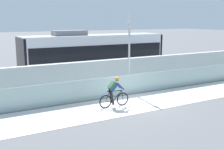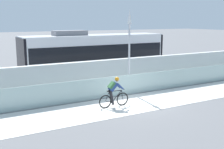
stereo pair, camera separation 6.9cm
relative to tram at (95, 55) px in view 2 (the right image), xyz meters
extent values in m
plane|color=slate|center=(-0.79, -6.85, -1.89)|extent=(200.00, 200.00, 0.00)
cube|color=silver|center=(-0.79, -6.85, -1.89)|extent=(32.00, 3.20, 0.01)
cube|color=#ADC6C1|center=(-0.79, -5.00, -1.28)|extent=(32.00, 0.05, 1.22)
cube|color=silver|center=(-0.79, -3.20, -0.91)|extent=(32.00, 0.36, 1.98)
cube|color=#595654|center=(-0.79, -0.72, -1.89)|extent=(32.00, 0.08, 0.01)
cube|color=#595654|center=(-0.79, 0.72, -1.89)|extent=(32.00, 0.08, 0.01)
cube|color=silver|center=(0.02, 0.00, 0.01)|extent=(11.00, 2.50, 3.10)
cube|color=black|center=(0.02, 0.00, 0.36)|extent=(10.56, 2.54, 1.04)
cube|color=#14724C|center=(0.02, 0.00, -1.36)|extent=(10.78, 2.53, 0.28)
cube|color=slate|center=(-1.96, 0.00, 1.74)|extent=(2.40, 1.10, 0.36)
cube|color=#232326|center=(-3.50, 0.00, -1.53)|extent=(1.40, 1.88, 0.20)
cylinder|color=black|center=(-3.50, -0.72, -1.59)|extent=(0.60, 0.10, 0.60)
cylinder|color=black|center=(-3.50, 0.72, -1.59)|extent=(0.60, 0.10, 0.60)
cube|color=#232326|center=(3.54, 0.00, -1.53)|extent=(1.40, 1.88, 0.20)
cylinder|color=black|center=(3.54, -0.72, -1.59)|extent=(0.60, 0.10, 0.60)
cylinder|color=black|center=(3.54, 0.72, -1.59)|extent=(0.60, 0.10, 0.60)
cube|color=black|center=(-5.43, 0.00, 0.01)|extent=(0.16, 2.54, 2.94)
cube|color=black|center=(5.47, 0.00, 0.01)|extent=(0.16, 2.54, 2.94)
torus|color=black|center=(-1.68, -6.85, -1.53)|extent=(0.72, 0.06, 0.72)
cylinder|color=#99999E|center=(-1.68, -6.85, -1.53)|extent=(0.07, 0.10, 0.07)
torus|color=black|center=(-2.73, -6.85, -1.53)|extent=(0.72, 0.06, 0.72)
cylinder|color=#99999E|center=(-2.73, -6.85, -1.53)|extent=(0.07, 0.10, 0.07)
cylinder|color=black|center=(-2.01, -6.85, -1.32)|extent=(0.60, 0.04, 0.58)
cylinder|color=black|center=(-2.39, -6.85, -1.30)|extent=(0.22, 0.04, 0.59)
cylinder|color=black|center=(-2.10, -6.85, -1.03)|extent=(0.76, 0.04, 0.07)
cylinder|color=black|center=(-2.51, -6.85, -1.56)|extent=(0.43, 0.03, 0.09)
cylinder|color=black|center=(-2.60, -6.85, -1.27)|extent=(0.27, 0.02, 0.53)
cylinder|color=black|center=(-1.70, -6.85, -1.29)|extent=(0.08, 0.03, 0.49)
cube|color=black|center=(-2.48, -6.85, -0.99)|extent=(0.24, 0.10, 0.05)
cylinder|color=black|center=(-1.73, -6.85, -0.94)|extent=(0.03, 0.58, 0.03)
cylinder|color=#262628|center=(-2.30, -6.85, -1.59)|extent=(0.18, 0.02, 0.18)
cube|color=navy|center=(-2.26, -6.85, -0.78)|extent=(0.50, 0.28, 0.51)
cube|color=#336638|center=(-2.35, -6.85, -0.69)|extent=(0.38, 0.30, 0.38)
sphere|color=#997051|center=(-2.02, -6.85, -0.43)|extent=(0.20, 0.20, 0.20)
sphere|color=orange|center=(-2.02, -6.85, -0.40)|extent=(0.23, 0.23, 0.23)
cylinder|color=navy|center=(-1.90, -7.01, -0.77)|extent=(0.41, 0.08, 0.41)
cylinder|color=navy|center=(-1.90, -6.69, -0.77)|extent=(0.41, 0.08, 0.41)
cylinder|color=black|center=(-2.37, -6.94, -1.35)|extent=(0.25, 0.11, 0.79)
cylinder|color=black|center=(-2.37, -6.76, -1.21)|extent=(0.25, 0.11, 0.52)
cylinder|color=gray|center=(0.11, -4.70, -1.79)|extent=(0.24, 0.24, 0.20)
cylinder|color=silver|center=(0.11, -4.70, 0.31)|extent=(0.12, 0.12, 4.20)
cone|color=white|center=(0.11, -4.70, 2.86)|extent=(0.28, 0.28, 0.90)
camera|label=1|loc=(-9.52, -19.52, 2.67)|focal=45.84mm
camera|label=2|loc=(-9.46, -19.55, 2.67)|focal=45.84mm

